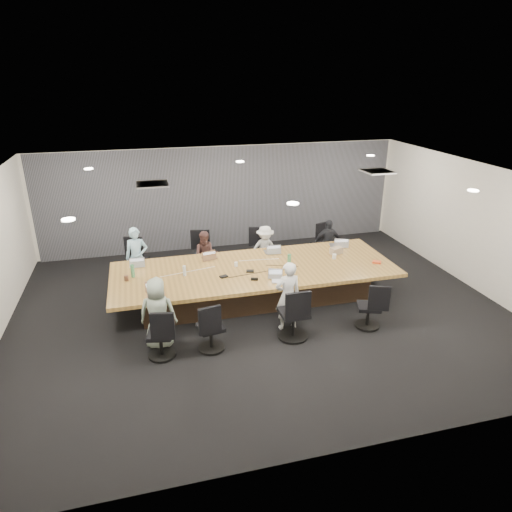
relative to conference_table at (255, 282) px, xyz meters
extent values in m
cube|color=black|center=(0.00, -0.50, -0.40)|extent=(10.00, 8.00, 0.00)
cube|color=white|center=(0.00, -0.50, 2.40)|extent=(10.00, 8.00, 0.00)
cube|color=silver|center=(0.00, 3.50, 1.00)|extent=(10.00, 0.00, 2.80)
cube|color=silver|center=(0.00, -4.50, 1.00)|extent=(10.00, 0.00, 2.80)
cube|color=silver|center=(5.00, -0.50, 1.00)|extent=(0.00, 8.00, 2.80)
cube|color=#595A63|center=(0.00, 3.42, 1.00)|extent=(9.80, 0.04, 2.80)
cube|color=#38261A|center=(0.00, 0.00, -0.07)|extent=(4.80, 1.40, 0.66)
cube|color=#A4793A|center=(0.00, 0.00, 0.30)|extent=(6.00, 2.20, 0.08)
imported|color=#9AC9E0|center=(-2.43, 1.35, 0.30)|extent=(0.53, 0.36, 1.40)
cube|color=#B2B2B7|center=(-2.43, 0.80, 0.35)|extent=(0.32, 0.23, 0.02)
imported|color=brown|center=(-0.84, 1.35, 0.19)|extent=(0.65, 0.55, 1.18)
cube|color=#8C6647|center=(-0.84, 0.80, 0.35)|extent=(0.35, 0.28, 0.02)
imported|color=silver|center=(0.61, 1.35, 0.19)|extent=(0.80, 0.50, 1.19)
cube|color=#B2B2B7|center=(0.61, 0.80, 0.35)|extent=(0.35, 0.25, 0.02)
imported|color=#212329|center=(2.25, 1.35, 0.21)|extent=(0.74, 0.38, 1.22)
cube|color=#B2B2B7|center=(2.25, 0.80, 0.35)|extent=(0.39, 0.32, 0.02)
imported|color=#8E9E8D|center=(-2.12, -1.35, 0.27)|extent=(0.73, 0.56, 1.34)
cube|color=#8C6647|center=(-2.12, -0.80, 0.35)|extent=(0.36, 0.26, 0.02)
imported|color=silver|center=(0.29, -1.35, 0.29)|extent=(0.52, 0.36, 1.38)
cube|color=#B2B2B7|center=(0.29, -0.80, 0.35)|extent=(0.33, 0.26, 0.02)
cylinder|color=#468E5A|center=(-2.52, 0.17, 0.47)|extent=(0.09, 0.09, 0.27)
cylinder|color=#468E5A|center=(0.73, -0.11, 0.48)|extent=(0.09, 0.09, 0.28)
cylinder|color=silver|center=(-1.49, -0.02, 0.45)|extent=(0.08, 0.08, 0.22)
cylinder|color=white|center=(-0.37, 0.18, 0.39)|extent=(0.09, 0.09, 0.09)
cylinder|color=white|center=(1.85, 0.04, 0.39)|extent=(0.09, 0.09, 0.11)
cylinder|color=brown|center=(-2.65, 0.04, 0.39)|extent=(0.09, 0.09, 0.10)
cube|color=black|center=(-0.73, -0.30, 0.35)|extent=(0.18, 0.15, 0.03)
cube|color=black|center=(-0.15, -0.18, 0.35)|extent=(0.18, 0.14, 0.03)
cube|color=black|center=(-0.16, -0.61, 0.37)|extent=(0.15, 0.08, 0.05)
cube|color=tan|center=(2.02, 0.31, 0.41)|extent=(0.32, 0.25, 0.15)
cube|color=#D4451B|center=(2.65, -0.42, 0.36)|extent=(0.22, 0.20, 0.04)
camera|label=1|loc=(-2.24, -8.64, 4.22)|focal=32.00mm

